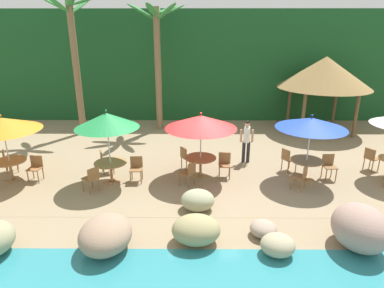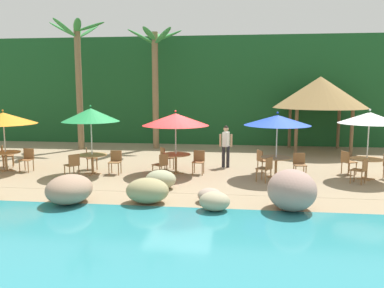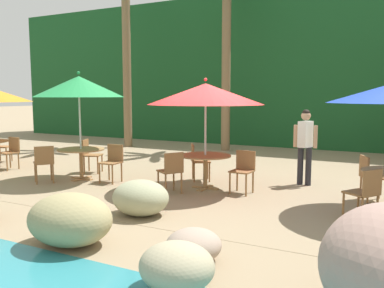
# 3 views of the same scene
# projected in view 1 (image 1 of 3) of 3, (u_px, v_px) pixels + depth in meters

# --- Properties ---
(ground_plane) EXTENTS (120.00, 120.00, 0.00)m
(ground_plane) POSITION_uv_depth(u_px,v_px,m) (204.00, 178.00, 11.76)
(ground_plane) COLOR #937F60
(terrace_deck) EXTENTS (18.00, 5.20, 0.01)m
(terrace_deck) POSITION_uv_depth(u_px,v_px,m) (204.00, 178.00, 11.76)
(terrace_deck) COLOR #937F60
(terrace_deck) RESTS_ON ground
(foliage_backdrop) EXTENTS (28.00, 2.40, 6.00)m
(foliage_backdrop) POSITION_uv_depth(u_px,v_px,m) (200.00, 65.00, 19.25)
(foliage_backdrop) COLOR #194C23
(foliage_backdrop) RESTS_ON ground
(rock_seawall) EXTENTS (15.04, 3.07, 1.08)m
(rock_seawall) POSITION_uv_depth(u_px,v_px,m) (207.00, 228.00, 8.12)
(rock_seawall) COLOR tan
(rock_seawall) RESTS_ON ground
(umbrella_orange) EXTENTS (2.47, 2.47, 2.37)m
(umbrella_orange) POSITION_uv_depth(u_px,v_px,m) (2.00, 124.00, 10.92)
(umbrella_orange) COLOR silver
(umbrella_orange) RESTS_ON ground
(dining_table_orange) EXTENTS (1.10, 1.10, 0.74)m
(dining_table_orange) POSITION_uv_depth(u_px,v_px,m) (10.00, 164.00, 11.39)
(dining_table_orange) COLOR #A37547
(dining_table_orange) RESTS_ON ground
(chair_orange_seaward) EXTENTS (0.44, 0.45, 0.87)m
(chair_orange_seaward) POSITION_uv_depth(u_px,v_px,m) (36.00, 166.00, 11.47)
(chair_orange_seaward) COLOR olive
(chair_orange_seaward) RESTS_ON ground
(chair_orange_inland) EXTENTS (0.57, 0.57, 0.87)m
(chair_orange_inland) POSITION_uv_depth(u_px,v_px,m) (8.00, 159.00, 12.10)
(chair_orange_inland) COLOR olive
(chair_orange_inland) RESTS_ON ground
(umbrella_green) EXTENTS (2.10, 2.10, 2.57)m
(umbrella_green) POSITION_uv_depth(u_px,v_px,m) (107.00, 120.00, 10.73)
(umbrella_green) COLOR silver
(umbrella_green) RESTS_ON ground
(dining_table_green) EXTENTS (1.10, 1.10, 0.74)m
(dining_table_green) POSITION_uv_depth(u_px,v_px,m) (111.00, 166.00, 11.26)
(dining_table_green) COLOR #A37547
(dining_table_green) RESTS_ON ground
(chair_green_seaward) EXTENTS (0.44, 0.44, 0.87)m
(chair_green_seaward) POSITION_uv_depth(u_px,v_px,m) (136.00, 167.00, 11.41)
(chair_green_seaward) COLOR olive
(chair_green_seaward) RESTS_ON ground
(chair_green_inland) EXTENTS (0.55, 0.55, 0.87)m
(chair_green_inland) POSITION_uv_depth(u_px,v_px,m) (105.00, 160.00, 12.01)
(chair_green_inland) COLOR olive
(chair_green_inland) RESTS_ON ground
(chair_green_left) EXTENTS (0.59, 0.59, 0.87)m
(chair_green_left) POSITION_uv_depth(u_px,v_px,m) (92.00, 177.00, 10.61)
(chair_green_left) COLOR olive
(chair_green_left) RESTS_ON ground
(umbrella_red) EXTENTS (2.47, 2.47, 2.37)m
(umbrella_red) POSITION_uv_depth(u_px,v_px,m) (201.00, 122.00, 11.21)
(umbrella_red) COLOR silver
(umbrella_red) RESTS_ON ground
(dining_table_red) EXTENTS (1.10, 1.10, 0.74)m
(dining_table_red) POSITION_uv_depth(u_px,v_px,m) (201.00, 161.00, 11.68)
(dining_table_red) COLOR #A37547
(dining_table_red) RESTS_ON ground
(chair_red_seaward) EXTENTS (0.44, 0.45, 0.87)m
(chair_red_seaward) POSITION_uv_depth(u_px,v_px,m) (225.00, 163.00, 11.75)
(chair_red_seaward) COLOR olive
(chair_red_seaward) RESTS_ON ground
(chair_red_inland) EXTENTS (0.59, 0.58, 0.87)m
(chair_red_inland) POSITION_uv_depth(u_px,v_px,m) (186.00, 156.00, 12.35)
(chair_red_inland) COLOR olive
(chair_red_inland) RESTS_ON ground
(chair_red_left) EXTENTS (0.59, 0.59, 0.87)m
(chair_red_left) POSITION_uv_depth(u_px,v_px,m) (189.00, 172.00, 11.00)
(chair_red_left) COLOR olive
(chair_red_left) RESTS_ON ground
(umbrella_blue) EXTENTS (2.34, 2.34, 2.36)m
(umbrella_blue) POSITION_uv_depth(u_px,v_px,m) (311.00, 123.00, 10.97)
(umbrella_blue) COLOR silver
(umbrella_blue) RESTS_ON ground
(dining_table_blue) EXTENTS (1.10, 1.10, 0.74)m
(dining_table_blue) POSITION_uv_depth(u_px,v_px,m) (306.00, 163.00, 11.45)
(dining_table_blue) COLOR #A37547
(dining_table_blue) RESTS_ON ground
(chair_blue_seaward) EXTENTS (0.45, 0.45, 0.87)m
(chair_blue_seaward) POSITION_uv_depth(u_px,v_px,m) (329.00, 165.00, 11.61)
(chair_blue_seaward) COLOR olive
(chair_blue_seaward) RESTS_ON ground
(chair_blue_inland) EXTENTS (0.57, 0.56, 0.87)m
(chair_blue_inland) POSITION_uv_depth(u_px,v_px,m) (288.00, 158.00, 12.17)
(chair_blue_inland) COLOR olive
(chair_blue_inland) RESTS_ON ground
(chair_blue_left) EXTENTS (0.59, 0.59, 0.87)m
(chair_blue_left) POSITION_uv_depth(u_px,v_px,m) (301.00, 175.00, 10.77)
(chair_blue_left) COLOR olive
(chair_blue_left) RESTS_ON ground
(chair_white_inland) EXTENTS (0.57, 0.57, 0.87)m
(chair_white_inland) POSITION_uv_depth(u_px,v_px,m) (371.00, 157.00, 12.25)
(chair_white_inland) COLOR olive
(chair_white_inland) RESTS_ON ground
(palm_tree_nearest) EXTENTS (2.94, 2.82, 6.50)m
(palm_tree_nearest) POSITION_uv_depth(u_px,v_px,m) (74.00, 45.00, 15.43)
(palm_tree_nearest) COLOR brown
(palm_tree_nearest) RESTS_ON ground
(palm_tree_second) EXTENTS (2.79, 2.85, 6.15)m
(palm_tree_second) POSITION_uv_depth(u_px,v_px,m) (158.00, 47.00, 16.16)
(palm_tree_second) COLOR brown
(palm_tree_second) RESTS_ON ground
(palapa_hut) EXTENTS (4.57, 4.57, 3.73)m
(palapa_hut) POSITION_uv_depth(u_px,v_px,m) (325.00, 73.00, 16.40)
(palapa_hut) COLOR brown
(palapa_hut) RESTS_ON ground
(waiter_in_white) EXTENTS (0.52, 0.38, 1.70)m
(waiter_in_white) POSITION_uv_depth(u_px,v_px,m) (247.00, 139.00, 12.83)
(waiter_in_white) COLOR #232328
(waiter_in_white) RESTS_ON ground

